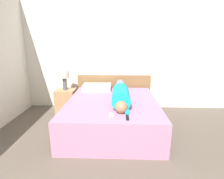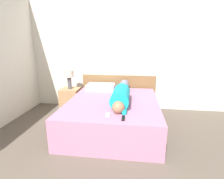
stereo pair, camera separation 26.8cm
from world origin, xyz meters
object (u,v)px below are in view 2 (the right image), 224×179
Objects in this scene: bed at (113,114)px; tv_remote at (123,118)px; nightstand at (71,100)px; person_lying at (122,94)px; pillow_near_headboard at (101,87)px; cell_phone at (108,115)px; table_lamp at (69,76)px.

tv_remote is at bearing -72.76° from bed.
nightstand is (-1.07, 0.65, 0.01)m from bed.
person_lying is (0.16, 0.01, 0.40)m from bed.
nightstand is 0.34× the size of person_lying.
pillow_near_headboard is 1.46m from cell_phone.
bed is 0.89m from pillow_near_headboard.
tv_remote is (0.24, -0.78, 0.28)m from bed.
tv_remote is 1.15× the size of cell_phone.
table_lamp is 2.89× the size of tv_remote.
table_lamp is (-1.07, 0.65, 0.59)m from bed.
cell_phone is at bearing 156.44° from tv_remote.
nightstand is 4.25× the size of cell_phone.
pillow_near_headboard is at bearing 105.15° from cell_phone.
cell_phone is at bearing -101.85° from person_lying.
tv_remote is at bearing -47.41° from table_lamp.
nightstand is at bearing 129.19° from cell_phone.
table_lamp is 3.33× the size of cell_phone.
tv_remote is (0.09, -0.79, -0.12)m from person_lying.
table_lamp is 0.75m from pillow_near_headboard.
person_lying is at bearing -27.63° from nightstand.
nightstand reaches higher than cell_phone.
nightstand is at bearing 132.59° from tv_remote.
table_lamp is 1.97m from tv_remote.
pillow_near_headboard reaches higher than tv_remote.
bed is 1.25m from nightstand.
cell_phone is at bearing -74.85° from pillow_near_headboard.
person_lying reaches higher than cell_phone.
tv_remote reaches higher than cell_phone.
pillow_near_headboard reaches higher than cell_phone.
bed is 0.73m from cell_phone.
bed is at bearing -31.23° from table_lamp.
tv_remote is (0.61, -1.51, -0.05)m from pillow_near_headboard.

